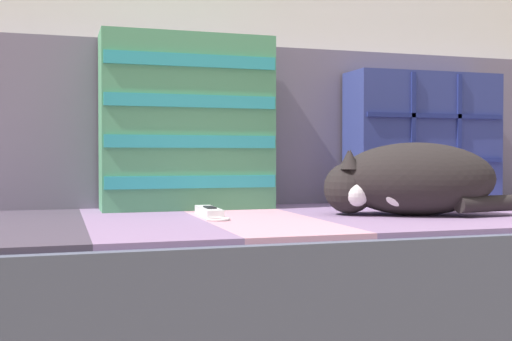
{
  "coord_description": "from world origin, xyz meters",
  "views": [
    {
      "loc": [
        -0.51,
        -1.22,
        0.54
      ],
      "look_at": [
        -0.12,
        0.05,
        0.51
      ],
      "focal_mm": 45.0,
      "sensor_mm": 36.0,
      "label": 1
    }
  ],
  "objects_px": {
    "couch": "(296,305)",
    "throw_pillow_striped": "(187,123)",
    "game_remote_near": "(210,212)",
    "sleeping_cat": "(406,181)",
    "throw_pillow_quilted": "(423,139)"
  },
  "relations": [
    {
      "from": "throw_pillow_quilted",
      "to": "sleeping_cat",
      "type": "bearing_deg",
      "value": -126.73
    },
    {
      "from": "couch",
      "to": "game_remote_near",
      "type": "relative_size",
      "value": 9.55
    },
    {
      "from": "throw_pillow_quilted",
      "to": "couch",
      "type": "bearing_deg",
      "value": -155.63
    },
    {
      "from": "couch",
      "to": "throw_pillow_striped",
      "type": "distance_m",
      "value": 0.51
    },
    {
      "from": "throw_pillow_striped",
      "to": "throw_pillow_quilted",
      "type": "bearing_deg",
      "value": 0.04
    },
    {
      "from": "game_remote_near",
      "to": "sleeping_cat",
      "type": "bearing_deg",
      "value": -14.4
    },
    {
      "from": "throw_pillow_striped",
      "to": "sleeping_cat",
      "type": "height_order",
      "value": "throw_pillow_striped"
    },
    {
      "from": "sleeping_cat",
      "to": "game_remote_near",
      "type": "relative_size",
      "value": 1.92
    },
    {
      "from": "throw_pillow_striped",
      "to": "game_remote_near",
      "type": "distance_m",
      "value": 0.29
    },
    {
      "from": "throw_pillow_quilted",
      "to": "throw_pillow_striped",
      "type": "relative_size",
      "value": 1.0
    },
    {
      "from": "couch",
      "to": "throw_pillow_quilted",
      "type": "bearing_deg",
      "value": 24.37
    },
    {
      "from": "sleeping_cat",
      "to": "game_remote_near",
      "type": "bearing_deg",
      "value": 165.6
    },
    {
      "from": "throw_pillow_quilted",
      "to": "game_remote_near",
      "type": "bearing_deg",
      "value": -162.64
    },
    {
      "from": "throw_pillow_quilted",
      "to": "throw_pillow_striped",
      "type": "height_order",
      "value": "throw_pillow_striped"
    },
    {
      "from": "game_remote_near",
      "to": "throw_pillow_quilted",
      "type": "bearing_deg",
      "value": 17.36
    }
  ]
}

